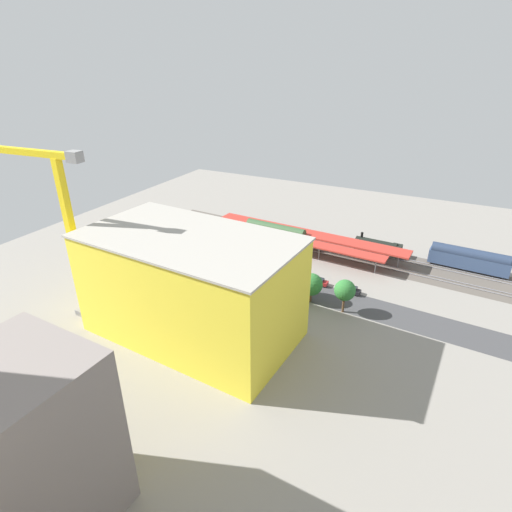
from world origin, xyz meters
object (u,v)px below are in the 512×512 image
at_px(freight_coach_far, 275,233).
at_px(parked_car_0, 352,290).
at_px(street_tree_3, 311,284).
at_px(platform_canopy_far, 307,233).
at_px(tower_crane, 59,220).
at_px(locomotive, 380,247).
at_px(passenger_coach, 469,259).
at_px(parked_car_1, 318,282).
at_px(street_tree_1, 192,253).
at_px(platform_canopy_near, 294,240).
at_px(parked_car_3, 263,269).
at_px(parked_car_2, 288,275).
at_px(street_tree_0, 295,278).
at_px(traffic_light, 262,254).
at_px(street_tree_2, 345,290).
at_px(construction_building, 192,287).
at_px(box_truck_0, 199,277).

distance_m(freight_coach_far, parked_car_0, 33.50).
bearing_deg(street_tree_3, platform_canopy_far, -68.09).
distance_m(platform_canopy_far, tower_crane, 65.00).
bearing_deg(locomotive, passenger_coach, 180.00).
relative_size(parked_car_1, street_tree_1, 0.59).
relative_size(street_tree_1, street_tree_3, 1.21).
height_order(platform_canopy_near, parked_car_3, platform_canopy_near).
xyz_separation_m(platform_canopy_near, parked_car_2, (-4.16, 13.53, -3.62)).
distance_m(locomotive, street_tree_0, 35.18).
xyz_separation_m(parked_car_2, tower_crane, (34.71, 34.28, 20.15)).
distance_m(parked_car_1, traffic_light, 15.89).
xyz_separation_m(locomotive, street_tree_0, (12.68, 32.68, 2.98)).
height_order(street_tree_0, street_tree_1, street_tree_1).
bearing_deg(tower_crane, traffic_light, -127.71).
height_order(passenger_coach, street_tree_0, street_tree_0).
relative_size(street_tree_1, street_tree_2, 1.07).
xyz_separation_m(freight_coach_far, parked_car_0, (-27.83, 18.48, -2.41)).
bearing_deg(tower_crane, construction_building, -169.15).
relative_size(platform_canopy_near, street_tree_0, 6.75).
relative_size(tower_crane, traffic_light, 5.15).
xyz_separation_m(passenger_coach, box_truck_0, (57.94, 37.04, -1.43)).
bearing_deg(tower_crane, parked_car_0, -146.43).
bearing_deg(parked_car_2, platform_canopy_near, -72.91).
xyz_separation_m(tower_crane, street_tree_1, (-12.30, -25.34, -15.16)).
bearing_deg(platform_canopy_far, parked_car_1, 117.31).
xyz_separation_m(parked_car_3, street_tree_1, (15.46, 8.72, 4.92)).
bearing_deg(street_tree_0, locomotive, -111.21).
height_order(locomotive, freight_coach_far, freight_coach_far).
xyz_separation_m(freight_coach_far, street_tree_1, (10.72, 26.89, 2.48)).
bearing_deg(tower_crane, parked_car_2, -135.36).
bearing_deg(construction_building, box_truck_0, -54.91).
xyz_separation_m(box_truck_0, street_tree_0, (-23.04, -4.37, 3.16)).
height_order(parked_car_2, box_truck_0, box_truck_0).
distance_m(parked_car_0, street_tree_3, 11.10).
xyz_separation_m(construction_building, box_truck_0, (10.15, -16.73, -8.42)).
height_order(passenger_coach, street_tree_3, street_tree_3).
bearing_deg(passenger_coach, platform_canopy_far, 6.76).
relative_size(platform_canopy_far, box_truck_0, 5.94).
bearing_deg(locomotive, street_tree_3, 74.99).
relative_size(locomotive, street_tree_2, 1.85).
distance_m(tower_crane, box_truck_0, 33.40).
distance_m(parked_car_1, tower_crane, 58.13).
bearing_deg(passenger_coach, parked_car_3, 28.01).
height_order(freight_coach_far, street_tree_0, street_tree_0).
height_order(parked_car_1, traffic_light, traffic_light).
relative_size(parked_car_0, street_tree_1, 0.51).
bearing_deg(construction_building, parked_car_1, -114.74).
bearing_deg(passenger_coach, construction_building, 48.37).
distance_m(parked_car_3, street_tree_2, 25.46).
relative_size(construction_building, traffic_light, 5.83).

